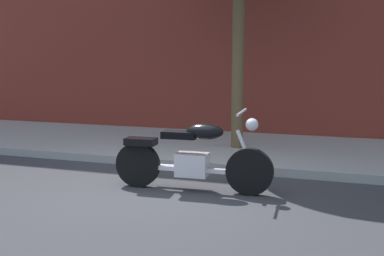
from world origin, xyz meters
TOP-DOWN VIEW (x-y plane):
  - ground_plane at (0.00, 0.00)m, footprint 60.00×60.00m
  - sidewalk at (0.00, 3.20)m, footprint 21.12×3.35m
  - motorcycle at (0.60, 0.39)m, footprint 2.25×0.70m

SIDE VIEW (x-z plane):
  - ground_plane at x=0.00m, z-range 0.00..0.00m
  - sidewalk at x=0.00m, z-range 0.00..0.14m
  - motorcycle at x=0.60m, z-range -0.10..1.05m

